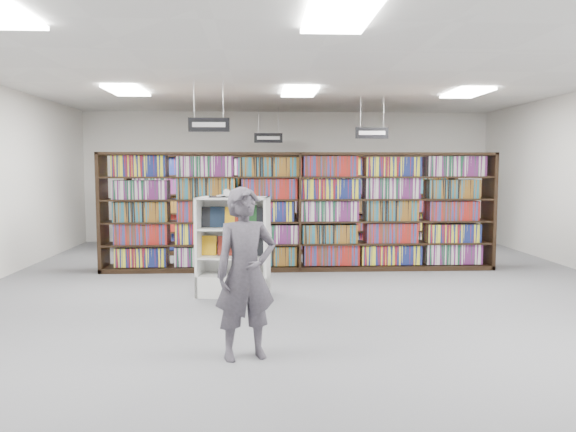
{
  "coord_description": "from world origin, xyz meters",
  "views": [
    {
      "loc": [
        -0.7,
        -7.99,
        1.84
      ],
      "look_at": [
        -0.27,
        0.5,
        1.1
      ],
      "focal_mm": 35.0,
      "sensor_mm": 36.0,
      "label": 1
    }
  ],
  "objects_px": {
    "open_book": "(228,195)",
    "shopper": "(246,274)",
    "bookshelf_row_near": "(299,211)",
    "endcap_display": "(234,262)"
  },
  "relations": [
    {
      "from": "open_book",
      "to": "shopper",
      "type": "distance_m",
      "value": 2.74
    },
    {
      "from": "bookshelf_row_near",
      "to": "open_book",
      "type": "bearing_deg",
      "value": -119.6
    },
    {
      "from": "bookshelf_row_near",
      "to": "shopper",
      "type": "distance_m",
      "value": 4.76
    },
    {
      "from": "open_book",
      "to": "shopper",
      "type": "xyz_separation_m",
      "value": [
        0.32,
        -2.65,
        -0.63
      ]
    },
    {
      "from": "bookshelf_row_near",
      "to": "open_book",
      "type": "relative_size",
      "value": 12.03
    },
    {
      "from": "bookshelf_row_near",
      "to": "shopper",
      "type": "height_order",
      "value": "bookshelf_row_near"
    },
    {
      "from": "endcap_display",
      "to": "shopper",
      "type": "xyz_separation_m",
      "value": [
        0.24,
        -2.71,
        0.34
      ]
    },
    {
      "from": "endcap_display",
      "to": "open_book",
      "type": "relative_size",
      "value": 2.44
    },
    {
      "from": "endcap_display",
      "to": "bookshelf_row_near",
      "type": "bearing_deg",
      "value": 69.26
    },
    {
      "from": "bookshelf_row_near",
      "to": "shopper",
      "type": "relative_size",
      "value": 4.23
    }
  ]
}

